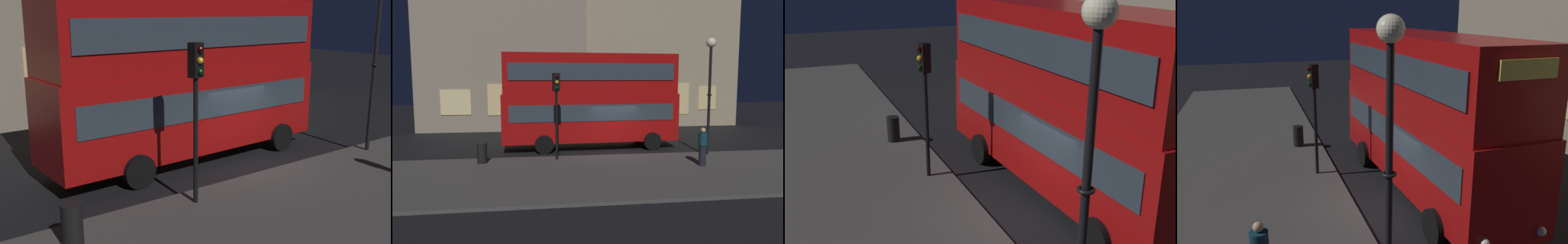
# 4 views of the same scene
# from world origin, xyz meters

# --- Properties ---
(ground_plane) EXTENTS (80.00, 80.00, 0.00)m
(ground_plane) POSITION_xyz_m (0.00, 0.00, 0.00)
(ground_plane) COLOR black
(sidewalk_slab) EXTENTS (44.00, 7.23, 0.12)m
(sidewalk_slab) POSITION_xyz_m (0.00, -4.60, 0.06)
(sidewalk_slab) COLOR #423F3D
(sidewalk_slab) RESTS_ON ground
(building_with_clock) EXTENTS (12.63, 8.51, 19.03)m
(building_with_clock) POSITION_xyz_m (-6.64, 13.23, 9.52)
(building_with_clock) COLOR gray
(building_with_clock) RESTS_ON ground
(building_plain_facade) EXTENTS (14.99, 8.53, 16.74)m
(building_plain_facade) POSITION_xyz_m (5.28, 14.42, 8.37)
(building_plain_facade) COLOR tan
(building_plain_facade) RESTS_ON ground
(double_decker_bus) EXTENTS (10.01, 3.10, 5.34)m
(double_decker_bus) POSITION_xyz_m (-1.19, 1.65, 2.97)
(double_decker_bus) COLOR #9E0C0C
(double_decker_bus) RESTS_ON ground
(traffic_light_near_kerb) EXTENTS (0.36, 0.39, 4.12)m
(traffic_light_near_kerb) POSITION_xyz_m (-3.29, -1.75, 3.08)
(traffic_light_near_kerb) COLOR black
(traffic_light_near_kerb) RESTS_ON sidewalk_slab
(street_lamp) EXTENTS (0.49, 0.49, 5.88)m
(street_lamp) POSITION_xyz_m (4.44, -1.56, 4.33)
(street_lamp) COLOR black
(street_lamp) RESTS_ON sidewalk_slab
(pedestrian) EXTENTS (0.39, 0.39, 1.70)m
(pedestrian) POSITION_xyz_m (3.04, -3.94, 0.98)
(pedestrian) COLOR black
(pedestrian) RESTS_ON sidewalk_slab
(litter_bin) EXTENTS (0.46, 0.46, 0.93)m
(litter_bin) POSITION_xyz_m (-6.74, -2.03, 0.59)
(litter_bin) COLOR black
(litter_bin) RESTS_ON sidewalk_slab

